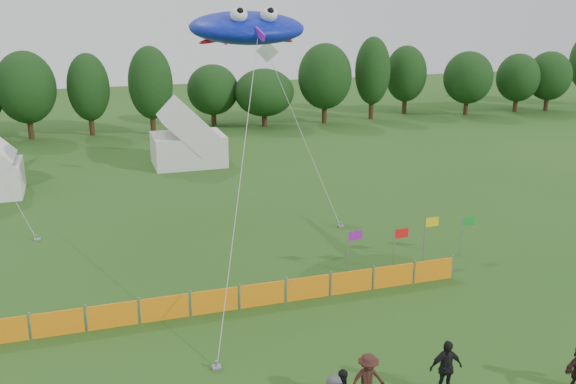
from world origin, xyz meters
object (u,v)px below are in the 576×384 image
object	(u,v)px
barrier_fence	(239,298)
spectator_c	(368,381)
spectator_d	(446,368)
stingray_kite	(246,28)
tent_right	(188,140)

from	to	relation	value
barrier_fence	spectator_c	size ratio (longest dim) A/B	10.96
spectator_c	spectator_d	distance (m)	2.64
spectator_c	stingray_kite	size ratio (longest dim) A/B	0.08
spectator_c	spectator_d	xyz separation A→B (m)	(2.63, -0.18, 0.05)
tent_right	spectator_c	distance (m)	32.14
spectator_d	stingray_kite	size ratio (longest dim) A/B	0.08
stingray_kite	spectator_c	bearing A→B (deg)	-93.03
barrier_fence	spectator_c	xyz separation A→B (m)	(2.26, -7.61, 0.41)
barrier_fence	tent_right	bearing A→B (deg)	85.25
spectator_c	barrier_fence	bearing A→B (deg)	107.57
tent_right	barrier_fence	size ratio (longest dim) A/B	0.27
barrier_fence	spectator_d	distance (m)	9.21
barrier_fence	spectator_c	world-z (taller)	spectator_c
stingray_kite	tent_right	bearing A→B (deg)	94.87
barrier_fence	stingray_kite	bearing A→B (deg)	73.11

